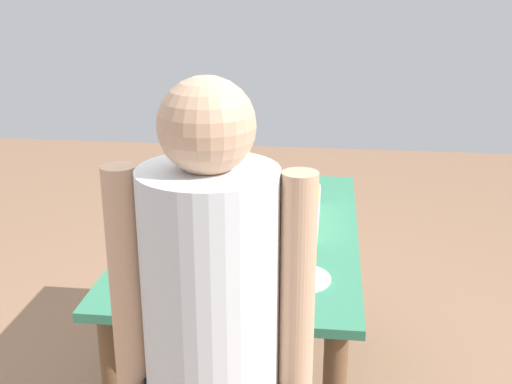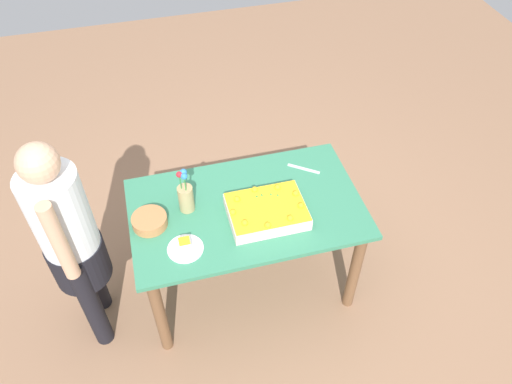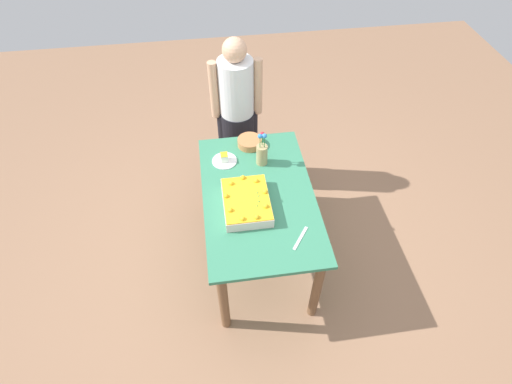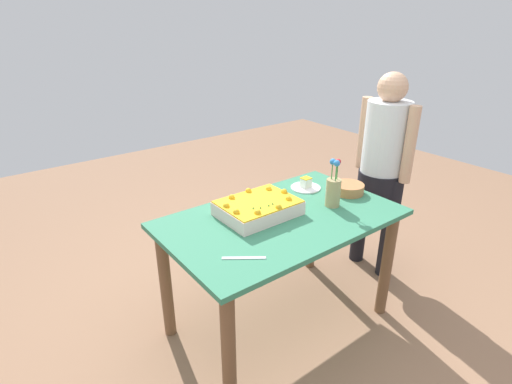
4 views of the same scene
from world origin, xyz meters
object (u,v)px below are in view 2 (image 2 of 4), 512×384
Objects in this scene: cake_knife at (304,169)px; fruit_bowl at (150,221)px; flower_vase at (186,196)px; sheet_cake at (267,211)px; person_standing at (70,237)px; serving_plate_with_slice at (185,247)px.

fruit_bowl is (0.99, 0.21, 0.03)m from cake_knife.
sheet_cake is at bearing 157.71° from flower_vase.
person_standing is at bearing 7.75° from fruit_bowl.
flower_vase reaches higher than cake_knife.
sheet_cake is at bearing 170.58° from fruit_bowl.
serving_plate_with_slice is at bearing 78.56° from flower_vase.
fruit_bowl is 0.43m from person_standing.
fruit_bowl is at bearing 16.90° from flower_vase.
fruit_bowl is (0.16, -0.22, 0.01)m from serving_plate_with_slice.
sheet_cake reaches higher than fruit_bowl.
sheet_cake is 0.46m from cake_knife.
person_standing reaches higher than fruit_bowl.
serving_plate_with_slice is at bearing 64.14° from cake_knife.
cake_knife is 1.06× the size of fruit_bowl.
flower_vase is at bearing 46.94° from cake_knife.
person_standing is at bearing -15.86° from serving_plate_with_slice.
cake_knife is at bearing 10.87° from person_standing.
cake_knife is 1.01m from fruit_bowl.
flower_vase is at bearing 11.00° from person_standing.
sheet_cake is 1.08m from person_standing.
sheet_cake is 2.20× the size of fruit_bowl.
fruit_bowl is (0.22, 0.07, -0.07)m from flower_vase.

